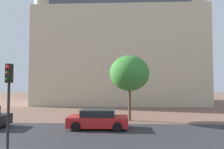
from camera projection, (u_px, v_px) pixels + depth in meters
ground_plane at (116, 132)px, 13.08m from camera, size 120.00×120.00×0.00m
street_asphalt_strip at (116, 134)px, 12.75m from camera, size 120.00×6.36×0.00m
landmark_building at (118, 47)px, 34.64m from camera, size 25.69×14.65×34.52m
car_red at (98, 119)px, 14.23m from camera, size 4.25×2.04×1.36m
traffic_light_pole at (9, 90)px, 9.32m from camera, size 0.28×0.34×4.16m
tree_curb_far at (129, 73)px, 17.46m from camera, size 3.48×3.48×5.70m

